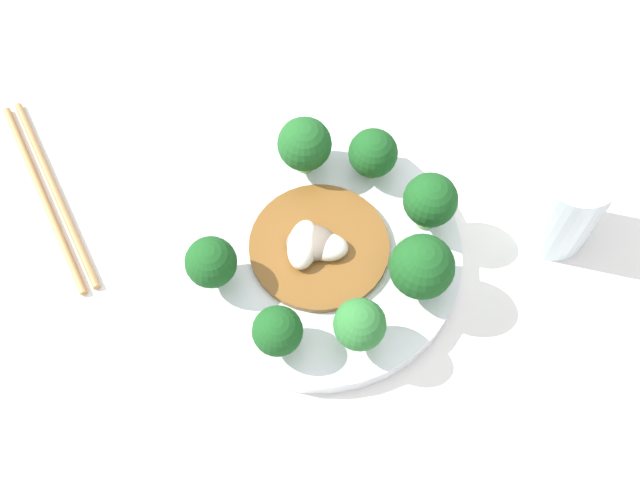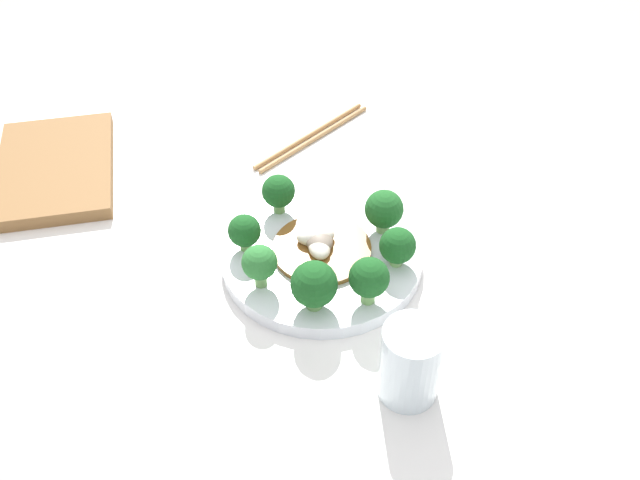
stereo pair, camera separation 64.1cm
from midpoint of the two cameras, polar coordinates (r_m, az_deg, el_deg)
The scene contains 13 objects.
ground_plane at distance 1.47m, azimuth -13.54°, elevation -17.30°, with size 8.00×8.00×0.00m, color #B7B2A8.
table at distance 1.11m, azimuth -17.83°, elevation -13.48°, with size 1.08×0.85×0.78m.
plate at distance 0.75m, azimuth -25.11°, elevation -5.56°, with size 0.25×0.25×0.02m.
broccoli_northwest at distance 0.66m, azimuth -20.63°, elevation -6.98°, with size 0.05×0.05×0.06m.
broccoli_south at distance 0.75m, azimuth -26.00°, elevation 2.03°, with size 0.05×0.05×0.06m.
broccoli_northeast at distance 0.70m, azimuth -30.25°, elevation -10.68°, with size 0.04×0.04×0.05m.
broccoli_north at distance 0.67m, azimuth -25.56°, elevation -10.77°, with size 0.04×0.04×0.06m.
broccoli_west at distance 0.68m, azimuth -18.94°, elevation -2.25°, with size 0.05×0.05×0.06m.
broccoli_east at distance 0.75m, azimuth -33.03°, elevation -5.94°, with size 0.04×0.04×0.06m.
broccoli_southwest at distance 0.73m, azimuth -21.60°, elevation 1.50°, with size 0.04×0.04×0.05m.
stirfry_center at distance 0.73m, azimuth -25.78°, elevation -5.02°, with size 0.12×0.12×0.03m.
drinking_glass at distance 0.66m, azimuth -9.04°, elevation -2.36°, with size 0.06×0.06×0.10m.
chopsticks at distance 0.91m, azimuth -38.76°, elevation -0.90°, with size 0.07×0.22×0.01m.
Camera 1 is at (0.06, 0.29, 1.38)m, focal length 42.00 mm.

